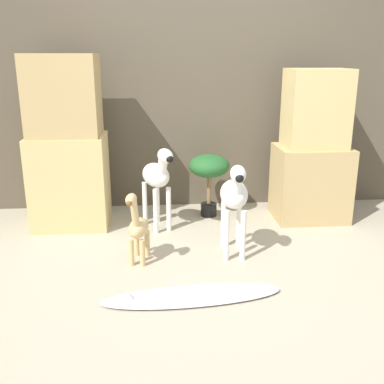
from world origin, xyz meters
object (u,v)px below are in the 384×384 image
(zebra_right, at_px, (234,196))
(giraffe_figurine, at_px, (138,227))
(zebra_left, at_px, (157,176))
(potted_palm_front, at_px, (209,170))
(surfboard, at_px, (190,296))

(zebra_right, height_order, giraffe_figurine, zebra_right)
(zebra_left, bearing_deg, zebra_right, -46.80)
(giraffe_figurine, relative_size, potted_palm_front, 0.98)
(zebra_right, relative_size, surfboard, 0.64)
(giraffe_figurine, bearing_deg, zebra_right, 5.29)
(potted_palm_front, bearing_deg, surfboard, -100.92)
(zebra_right, relative_size, giraffe_figurine, 1.29)
(giraffe_figurine, bearing_deg, potted_palm_front, 56.92)
(potted_palm_front, height_order, surfboard, potted_palm_front)
(giraffe_figurine, height_order, surfboard, giraffe_figurine)
(zebra_right, distance_m, giraffe_figurine, 0.71)
(potted_palm_front, bearing_deg, giraffe_figurine, -123.08)
(giraffe_figurine, xyz_separation_m, surfboard, (0.32, -0.52, -0.25))
(zebra_right, height_order, potted_palm_front, zebra_right)
(zebra_left, xyz_separation_m, potted_palm_front, (0.46, 0.29, -0.03))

